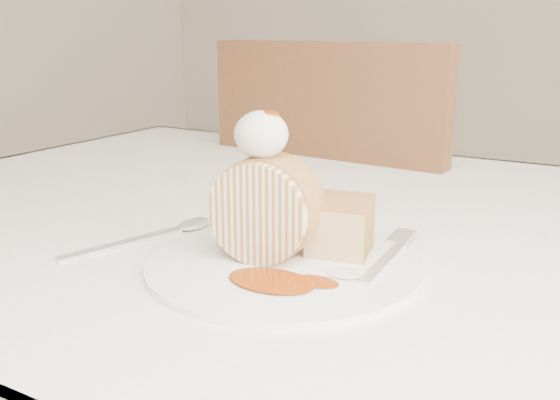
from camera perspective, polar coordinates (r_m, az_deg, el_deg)
The scene contains 10 objects.
table at distance 0.77m, azimuth 7.47°, elevation -8.33°, with size 1.40×0.90×0.75m.
chair_far at distance 1.27m, azimuth 6.48°, elevation -4.46°, with size 0.48×0.48×0.95m.
plate at distance 0.60m, azimuth 0.35°, elevation -5.87°, with size 0.26×0.26×0.01m, color white.
roulade_slice at distance 0.59m, azimuth -1.32°, elevation -0.81°, with size 0.10×0.10×0.05m, color beige.
cake_chunk at distance 0.61m, azimuth 5.51°, elevation -2.65°, with size 0.06×0.05×0.05m, color #A97640.
whipped_cream at distance 0.58m, azimuth -1.72°, elevation 6.00°, with size 0.05×0.05×0.04m, color silver.
caramel_drizzle at distance 0.58m, azimuth -1.23°, elevation 8.47°, with size 0.03×0.02×0.01m, color #812E05.
caramel_pool at distance 0.55m, azimuth -0.82°, elevation -7.35°, with size 0.08×0.05×0.00m, color #812E05, non-canonical shape.
fork at distance 0.60m, azimuth 9.47°, elevation -5.65°, with size 0.02×0.16×0.00m, color silver.
spoon at distance 0.68m, azimuth -14.22°, elevation -3.92°, with size 0.03×0.17×0.00m, color silver.
Camera 1 is at (0.26, -0.46, 0.97)m, focal length 40.00 mm.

